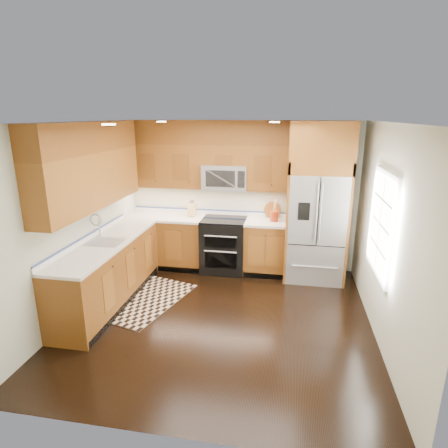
% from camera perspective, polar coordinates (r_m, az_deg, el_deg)
% --- Properties ---
extents(ground, '(4.00, 4.00, 0.00)m').
position_cam_1_polar(ground, '(5.28, -0.56, -14.24)').
color(ground, black).
rests_on(ground, ground).
extents(wall_back, '(4.00, 0.02, 2.60)m').
position_cam_1_polar(wall_back, '(6.67, 2.61, 4.32)').
color(wall_back, beige).
rests_on(wall_back, ground).
extents(wall_left, '(0.02, 4.00, 2.60)m').
position_cam_1_polar(wall_left, '(5.48, -21.62, 0.49)').
color(wall_left, beige).
rests_on(wall_left, ground).
extents(wall_right, '(0.02, 4.00, 2.60)m').
position_cam_1_polar(wall_right, '(4.82, 23.48, -1.80)').
color(wall_right, beige).
rests_on(wall_right, ground).
extents(window, '(0.04, 1.10, 1.30)m').
position_cam_1_polar(window, '(4.97, 22.86, 0.02)').
color(window, white).
rests_on(window, ground).
extents(base_cabinets, '(2.85, 3.00, 0.90)m').
position_cam_1_polar(base_cabinets, '(6.18, -10.34, -5.18)').
color(base_cabinets, brown).
rests_on(base_cabinets, ground).
extents(countertop, '(2.86, 3.01, 0.04)m').
position_cam_1_polar(countertop, '(6.08, -8.93, -0.77)').
color(countertop, silver).
rests_on(countertop, base_cabinets).
extents(upper_cabinets, '(2.85, 3.00, 1.15)m').
position_cam_1_polar(upper_cabinets, '(5.94, -9.74, 9.71)').
color(upper_cabinets, brown).
rests_on(upper_cabinets, ground).
extents(range, '(0.76, 0.67, 0.95)m').
position_cam_1_polar(range, '(6.62, -0.02, -3.24)').
color(range, black).
rests_on(range, ground).
extents(microwave, '(0.76, 0.40, 0.42)m').
position_cam_1_polar(microwave, '(6.45, 0.18, 7.17)').
color(microwave, '#B2B2B7').
rests_on(microwave, ground).
extents(refrigerator, '(0.98, 0.75, 2.60)m').
position_cam_1_polar(refrigerator, '(6.27, 14.02, 3.10)').
color(refrigerator, '#B2B2B7').
rests_on(refrigerator, ground).
extents(sink_faucet, '(0.54, 0.44, 0.37)m').
position_cam_1_polar(sink_faucet, '(5.62, -17.80, -2.02)').
color(sink_faucet, '#B2B2B7').
rests_on(sink_faucet, countertop).
extents(rug, '(1.27, 1.69, 0.01)m').
position_cam_1_polar(rug, '(5.87, -11.75, -11.22)').
color(rug, black).
rests_on(rug, ground).
extents(knife_block, '(0.13, 0.16, 0.29)m').
position_cam_1_polar(knife_block, '(6.68, -4.90, 2.19)').
color(knife_block, tan).
rests_on(knife_block, countertop).
extents(utensil_crock, '(0.14, 0.14, 0.37)m').
position_cam_1_polar(utensil_crock, '(6.40, 7.66, 1.54)').
color(utensil_crock, maroon).
rests_on(utensil_crock, countertop).
extents(cutting_board, '(0.29, 0.29, 0.02)m').
position_cam_1_polar(cutting_board, '(6.65, 7.34, 1.05)').
color(cutting_board, brown).
rests_on(cutting_board, countertop).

